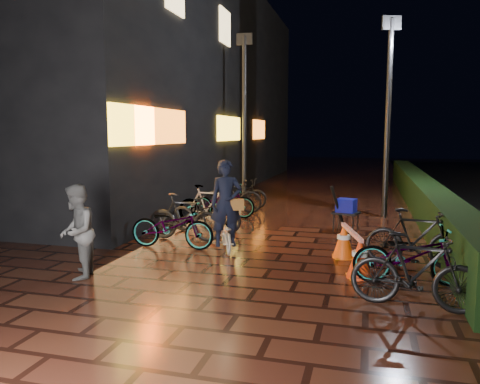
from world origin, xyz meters
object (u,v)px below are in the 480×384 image
(cart_assembly, at_px, (346,207))
(bystander_person, at_px, (77,232))
(cyclist, at_px, (226,217))
(traffic_barrier, at_px, (351,248))

(cart_assembly, bearing_deg, bystander_person, -128.82)
(bystander_person, xyz_separation_m, cart_assembly, (4.15, 5.16, -0.20))
(cyclist, relative_size, cart_assembly, 1.64)
(bystander_person, height_order, traffic_barrier, bystander_person)
(bystander_person, bearing_deg, cyclist, 119.89)
(traffic_barrier, bearing_deg, cart_assembly, 94.52)
(cyclist, height_order, cart_assembly, cyclist)
(bystander_person, distance_m, cyclist, 3.06)
(bystander_person, relative_size, traffic_barrier, 0.93)
(cyclist, xyz_separation_m, traffic_barrier, (2.54, -0.53, -0.36))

